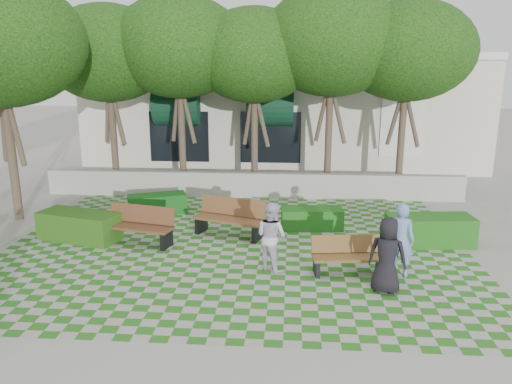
# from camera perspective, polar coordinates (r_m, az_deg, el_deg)

# --- Properties ---
(ground) EXTENTS (90.00, 90.00, 0.00)m
(ground) POSITION_cam_1_polar(r_m,az_deg,el_deg) (12.28, -2.86, -8.05)
(ground) COLOR gray
(ground) RESTS_ON ground
(lawn) EXTENTS (12.00, 12.00, 0.00)m
(lawn) POSITION_cam_1_polar(r_m,az_deg,el_deg) (13.20, -2.34, -6.37)
(lawn) COLOR #2B721E
(lawn) RESTS_ON ground
(sidewalk_south) EXTENTS (16.00, 2.00, 0.01)m
(sidewalk_south) POSITION_cam_1_polar(r_m,az_deg,el_deg) (8.19, -7.10, -20.64)
(sidewalk_south) COLOR #9E9B93
(sidewalk_south) RESTS_ON ground
(retaining_wall) EXTENTS (15.00, 0.36, 0.90)m
(retaining_wall) POSITION_cam_1_polar(r_m,az_deg,el_deg) (18.02, -0.50, 0.83)
(retaining_wall) COLOR #9E9B93
(retaining_wall) RESTS_ON ground
(bench_east) EXTENTS (1.71, 0.75, 0.87)m
(bench_east) POSITION_cam_1_polar(r_m,az_deg,el_deg) (11.72, 10.50, -7.21)
(bench_east) COLOR brown
(bench_east) RESTS_ON ground
(bench_mid) EXTENTS (2.09, 1.30, 1.04)m
(bench_mid) POSITION_cam_1_polar(r_m,az_deg,el_deg) (13.99, -2.99, -3.02)
(bench_mid) COLOR brown
(bench_mid) RESTS_ON ground
(bench_west) EXTENTS (2.03, 1.08, 1.02)m
(bench_west) POSITION_cam_1_polar(r_m,az_deg,el_deg) (13.72, -13.26, -3.80)
(bench_west) COLOR #54311D
(bench_west) RESTS_ON ground
(hedge_east) EXTENTS (2.31, 1.09, 0.78)m
(hedge_east) POSITION_cam_1_polar(r_m,az_deg,el_deg) (14.10, 19.23, -4.16)
(hedge_east) COLOR #1A5215
(hedge_east) RESTS_ON ground
(hedge_midright) EXTENTS (1.81, 0.83, 0.62)m
(hedge_midright) POSITION_cam_1_polar(r_m,az_deg,el_deg) (14.68, 6.42, -3.03)
(hedge_midright) COLOR #175115
(hedge_midright) RESTS_ON ground
(hedge_midleft) EXTENTS (1.95, 1.36, 0.63)m
(hedge_midleft) POSITION_cam_1_polar(r_m,az_deg,el_deg) (16.35, -11.20, -1.36)
(hedge_midleft) COLOR #124716
(hedge_midleft) RESTS_ON ground
(hedge_west) EXTENTS (2.37, 1.46, 0.78)m
(hedge_west) POSITION_cam_1_polar(r_m,az_deg,el_deg) (14.51, -19.54, -3.69)
(hedge_west) COLOR #224B14
(hedge_west) RESTS_ON ground
(person_blue) EXTENTS (0.73, 0.60, 1.71)m
(person_blue) POSITION_cam_1_polar(r_m,az_deg,el_deg) (11.73, 16.17, -5.26)
(person_blue) COLOR #718ACE
(person_blue) RESTS_ON ground
(person_dark) EXTENTS (0.93, 0.77, 1.64)m
(person_dark) POSITION_cam_1_polar(r_m,az_deg,el_deg) (10.84, 14.77, -7.01)
(person_dark) COLOR black
(person_dark) RESTS_ON ground
(person_white) EXTENTS (1.00, 0.98, 1.63)m
(person_white) POSITION_cam_1_polar(r_m,az_deg,el_deg) (11.62, 1.77, -5.07)
(person_white) COLOR silver
(person_white) RESTS_ON ground
(tree_row) EXTENTS (17.70, 13.40, 7.41)m
(tree_row) POSITION_cam_1_polar(r_m,az_deg,el_deg) (17.53, -6.93, 15.93)
(tree_row) COLOR #47382B
(tree_row) RESTS_ON ground
(building) EXTENTS (18.00, 8.92, 5.15)m
(building) POSITION_cam_1_polar(r_m,az_deg,el_deg) (25.43, 3.07, 9.52)
(building) COLOR beige
(building) RESTS_ON ground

